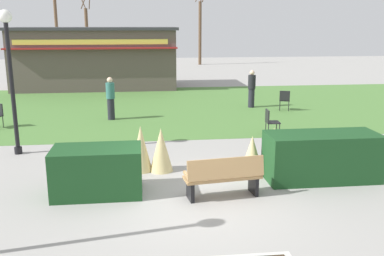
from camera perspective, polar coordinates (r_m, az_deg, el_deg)
ground_plane at (r=9.46m, az=-0.07°, el=-9.51°), size 80.00×80.00×0.00m
lawn_patch at (r=19.94m, az=-3.74°, el=2.86°), size 36.00×12.00×0.01m
park_bench at (r=9.44m, az=4.20°, el=-6.46°), size 1.75×0.74×0.95m
hedge_left at (r=9.83m, az=-12.40°, el=-5.60°), size 1.95×1.10×1.07m
hedge_right at (r=10.94m, az=16.77°, el=-3.65°), size 2.70×1.10×1.16m
ornamental_grass_behind_left at (r=11.16m, az=-6.76°, el=-2.70°), size 0.56×0.56×1.20m
ornamental_grass_behind_right at (r=11.49m, az=10.71°, el=-2.61°), size 0.69×0.69×1.11m
ornamental_grass_behind_center at (r=10.90m, az=7.93°, el=-3.64°), size 0.63×0.63×1.01m
ornamental_grass_behind_far at (r=11.11m, az=-4.11°, el=-2.88°), size 0.60×0.60×1.14m
lamppost_mid at (r=13.22m, az=-22.94°, el=7.65°), size 0.36×0.36×4.10m
trash_bin at (r=10.93m, az=15.21°, el=-4.20°), size 0.52×0.52×0.92m
food_kiosk at (r=26.31m, az=-12.59°, el=9.06°), size 9.48×4.32×3.52m
cafe_chair_east at (r=14.90m, az=10.31°, el=1.04°), size 0.46×0.46×0.89m
cafe_chair_center at (r=19.30m, az=12.14°, el=3.81°), size 0.56×0.56×0.89m
person_strolling at (r=19.77m, az=7.89°, el=5.19°), size 0.34×0.34×1.69m
person_standing at (r=17.33m, az=-10.72°, el=3.90°), size 0.34×0.34×1.69m
parked_car_west_slot at (r=33.64m, az=-9.75°, el=8.19°), size 4.35×2.36×1.20m
tree_left_bg at (r=38.87m, az=-13.70°, el=11.69°), size 0.91×0.96×6.05m
tree_right_bg at (r=41.51m, az=-17.47°, el=12.48°), size 0.91×0.96×7.39m
tree_center_bg at (r=40.56m, az=1.06°, el=12.62°), size 0.91×0.96×6.76m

